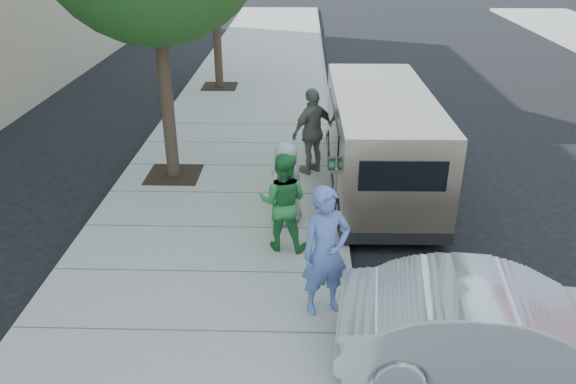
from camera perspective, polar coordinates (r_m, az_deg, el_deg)
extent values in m
plane|color=black|center=(10.75, -2.07, -4.31)|extent=(120.00, 120.00, 0.00)
cube|color=gray|center=(10.82, -7.38, -3.86)|extent=(5.00, 60.00, 0.15)
cube|color=gray|center=(10.72, 5.65, -4.06)|extent=(0.12, 60.00, 0.16)
cube|color=black|center=(13.13, -11.50, 1.77)|extent=(1.20, 1.20, 0.01)
cylinder|color=#38281E|center=(12.48, -12.31, 10.08)|extent=(0.28, 0.28, 3.96)
cube|color=black|center=(20.19, -6.95, 10.61)|extent=(1.20, 1.20, 0.01)
cylinder|color=#38281E|center=(19.81, -7.23, 15.51)|extent=(0.28, 0.28, 3.52)
cylinder|color=gray|center=(10.35, 4.77, -1.01)|extent=(0.06, 0.06, 1.17)
cube|color=gray|center=(10.09, 4.90, 2.17)|extent=(0.24, 0.09, 0.08)
cube|color=#2D2D30|center=(10.01, 4.43, 2.92)|extent=(0.14, 0.12, 0.23)
cube|color=#2D2D30|center=(10.04, 5.43, 2.95)|extent=(0.14, 0.12, 0.23)
cube|color=#CEB294|center=(12.18, 9.35, 5.32)|extent=(2.06, 5.40, 1.98)
cube|color=#CEB294|center=(15.08, 7.74, 7.49)|extent=(1.84, 0.57, 0.85)
cube|color=black|center=(9.59, 11.61, 1.57)|extent=(1.49, 0.04, 0.55)
cylinder|color=black|center=(14.02, 4.60, 4.79)|extent=(0.27, 0.76, 0.76)
cylinder|color=black|center=(14.25, 11.67, 4.67)|extent=(0.27, 0.76, 0.76)
cylinder|color=black|center=(10.70, 5.72, -2.26)|extent=(0.27, 0.76, 0.76)
cylinder|color=black|center=(10.99, 14.86, -2.26)|extent=(0.27, 0.76, 0.76)
imported|color=silver|center=(7.84, 20.79, -13.09)|extent=(4.31, 1.90, 1.38)
imported|color=#5671B8|center=(8.06, 3.85, -6.07)|extent=(0.85, 0.70, 2.00)
imported|color=#287C39|center=(9.64, -0.50, -1.01)|extent=(0.97, 0.81, 1.78)
imported|color=#A9A9AC|center=(10.50, -0.18, 0.85)|extent=(0.93, 0.91, 1.62)
imported|color=slate|center=(12.69, 2.52, 6.19)|extent=(1.19, 1.12, 1.97)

